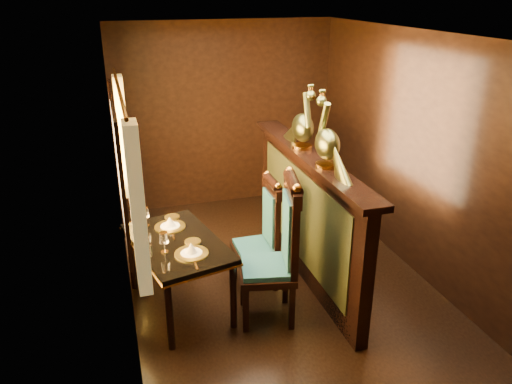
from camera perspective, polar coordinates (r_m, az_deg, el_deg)
ground at (r=5.17m, az=3.40°, el=-11.45°), size 5.00×5.00×0.00m
room_shell at (r=4.48m, az=2.76°, el=5.54°), size 3.04×5.04×2.52m
partition at (r=5.17m, az=5.79°, el=-2.47°), size 0.26×2.70×1.36m
dining_table at (r=4.70m, az=-9.06°, el=-6.28°), size 0.99×1.35×0.92m
chair_left at (r=4.48m, az=2.94°, el=-6.21°), size 0.60×0.62×1.41m
chair_right at (r=5.03m, az=1.03°, el=-4.35°), size 0.43×0.47×1.18m
peacock_left at (r=4.50m, az=8.23°, el=6.95°), size 0.21×0.57×0.68m
peacock_right at (r=5.02m, az=5.41°, el=8.71°), size 0.21×0.57×0.68m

